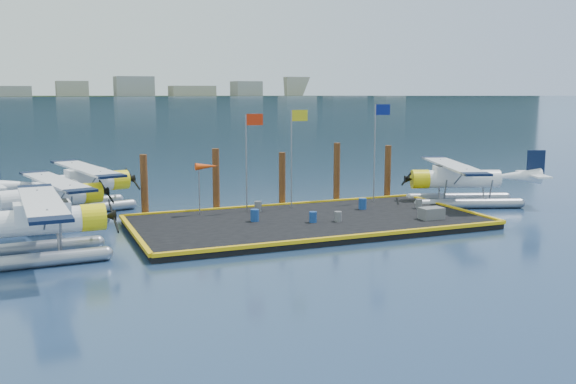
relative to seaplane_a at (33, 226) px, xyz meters
name	(u,v)px	position (x,y,z in m)	size (l,w,h in m)	color
ground	(308,226)	(14.89, 2.44, -1.65)	(4000.00, 4000.00, 0.00)	navy
dock	(308,222)	(14.89, 2.44, -1.45)	(20.00, 10.00, 0.40)	black
dock_bumpers	(308,217)	(14.89, 2.44, -1.16)	(20.25, 10.25, 0.18)	#E6B30D
far_backdrop	(128,90)	(254.80, 1739.96, 7.80)	(3050.00, 2050.00, 810.00)	black
seaplane_a	(33,226)	(0.00, 0.00, 0.00)	(9.68, 10.67, 3.79)	gray
seaplane_b	(49,200)	(0.92, 7.89, -0.09)	(9.33, 10.10, 3.58)	gray
seaplane_c	(80,186)	(2.94, 12.30, 0.00)	(9.87, 10.72, 3.80)	gray
seaplane_d	(458,182)	(27.14, 4.76, -0.01)	(9.88, 10.53, 3.78)	gray
drum_0	(255,215)	(11.79, 3.00, -0.91)	(0.49, 0.49, 0.69)	navy
drum_1	(313,217)	(14.76, 1.47, -0.95)	(0.44, 0.44, 0.61)	navy
drum_2	(363,204)	(19.35, 4.05, -0.91)	(0.49, 0.49, 0.69)	navy
drum_3	(338,216)	(16.20, 1.18, -0.96)	(0.41, 0.41, 0.57)	slate
drum_4	(419,204)	(22.83, 2.98, -0.96)	(0.42, 0.42, 0.59)	slate
drum_5	(258,206)	(12.97, 5.78, -0.93)	(0.45, 0.45, 0.63)	slate
crate	(431,213)	(21.57, -0.21, -0.92)	(1.34, 0.89, 0.67)	slate
flagpole_red	(249,147)	(12.60, 6.24, 2.74)	(1.14, 0.08, 6.00)	gray
flagpole_yellow	(294,143)	(15.60, 6.24, 2.86)	(1.14, 0.08, 6.20)	gray
flagpole_blue	(377,138)	(21.59, 6.24, 3.03)	(1.14, 0.08, 6.50)	gray
windsock	(206,167)	(9.87, 6.24, 1.58)	(1.40, 0.44, 3.12)	gray
piling_0	(144,187)	(6.39, 7.84, 0.35)	(0.44, 0.44, 4.00)	#422213
piling_1	(216,182)	(10.89, 7.84, 0.45)	(0.44, 0.44, 4.20)	#422213
piling_2	(282,181)	(15.39, 7.84, 0.25)	(0.44, 0.44, 3.80)	#422213
piling_3	(337,174)	(19.39, 7.84, 0.50)	(0.44, 0.44, 4.30)	#422213
piling_4	(388,174)	(23.39, 7.84, 0.35)	(0.44, 0.44, 4.00)	#422213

